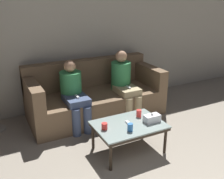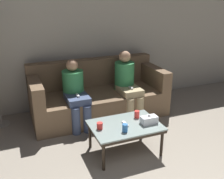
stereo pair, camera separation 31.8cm
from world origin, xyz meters
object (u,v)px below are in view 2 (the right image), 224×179
Objects in this scene: game_remote at (125,124)px; tissue_box at (149,120)px; cup_near_right at (125,128)px; seated_person_left_end at (75,91)px; coffee_table at (125,127)px; cup_near_left at (137,114)px; seated_person_mid_left at (127,82)px; cup_far_center at (100,126)px; couch at (98,96)px.

tissue_box is at bearing -15.28° from game_remote.
seated_person_left_end is (-0.32, 1.21, 0.12)m from cup_near_right.
cup_near_right is (-0.08, -0.17, 0.09)m from coffee_table.
cup_near_left is 0.98m from seated_person_mid_left.
cup_near_left is at bearing -106.61° from seated_person_mid_left.
tissue_box reaches higher than cup_far_center.
seated_person_left_end reaches higher than couch.
cup_far_center is at bearing -129.78° from seated_person_mid_left.
coffee_table is 10.67× the size of cup_far_center.
seated_person_left_end is (-0.05, 1.02, 0.12)m from cup_far_center.
cup_near_right is at bearing -115.93° from seated_person_mid_left.
tissue_box is at bearing 12.05° from cup_near_right.
seated_person_left_end is at bearing 124.92° from cup_near_left.
cup_far_center is 0.57× the size of game_remote.
seated_person_mid_left reaches higher than seated_person_left_end.
cup_near_left reaches higher than coffee_table.
cup_near_left is 0.27m from game_remote.
cup_near_left is 0.43m from cup_near_right.
seated_person_mid_left reaches higher than game_remote.
seated_person_mid_left reaches higher than tissue_box.
coffee_table is (-0.06, -1.27, 0.03)m from couch.
couch is 15.24× the size of game_remote.
tissue_box is at bearing -71.47° from cup_near_left.
couch is 0.58m from seated_person_mid_left.
tissue_box is (0.25, -1.36, 0.13)m from couch.
game_remote is (0.00, -0.00, 0.05)m from coffee_table.
cup_near_left is 1.12m from seated_person_left_end.
cup_near_left is at bearing 108.53° from tissue_box.
tissue_box is (0.66, -0.10, 0.01)m from cup_far_center.
seated_person_left_end is 0.91m from seated_person_mid_left.
tissue_box is 0.21× the size of seated_person_left_end.
coffee_table is 0.05m from game_remote.
game_remote is 1.19m from seated_person_mid_left.
cup_near_left reaches higher than game_remote.
coffee_table is at bearing -115.94° from seated_person_mid_left.
coffee_table is 1.13m from seated_person_left_end.
cup_near_right reaches higher than cup_far_center.
cup_near_right is (-0.14, -1.44, 0.13)m from couch.
coffee_table is 6.10× the size of game_remote.
seated_person_left_end is (-0.64, 0.91, 0.12)m from cup_near_left.
coffee_table is 1.20m from seated_person_mid_left.
game_remote is (-0.31, 0.08, -0.04)m from tissue_box.
seated_person_mid_left reaches higher than cup_near_right.
coffee_table is 0.36m from cup_far_center.
seated_person_mid_left reaches higher than couch.
seated_person_left_end reaches higher than game_remote.
tissue_box reaches higher than game_remote.
seated_person_mid_left is at bearing 73.39° from cup_near_left.
seated_person_left_end is at bearing 122.20° from tissue_box.
tissue_box is (0.39, 0.08, 0.00)m from cup_near_right.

